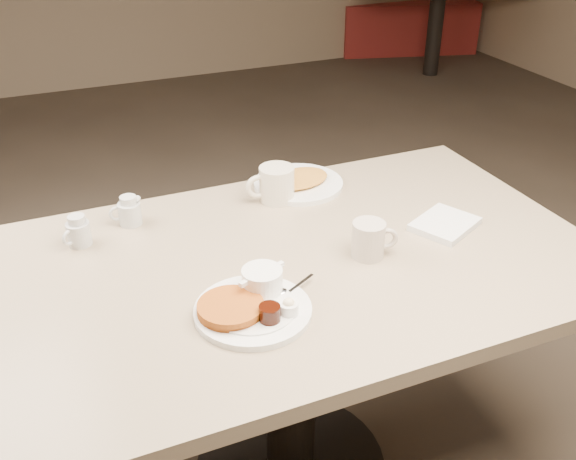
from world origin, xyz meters
name	(u,v)px	position (x,y,z in m)	size (l,w,h in m)	color
diner_table	(291,315)	(0.00, 0.00, 0.58)	(1.50, 0.90, 0.75)	tan
main_plate	(252,302)	(-0.16, -0.16, 0.77)	(0.33, 0.33, 0.07)	white
coffee_mug_near	(369,239)	(0.18, -0.06, 0.80)	(0.12, 0.10, 0.09)	beige
napkin	(445,224)	(0.43, -0.02, 0.76)	(0.20, 0.19, 0.02)	white
coffee_mug_far	(275,184)	(0.08, 0.30, 0.80)	(0.14, 0.10, 0.10)	beige
creamer_left	(78,232)	(-0.46, 0.27, 0.79)	(0.08, 0.07, 0.08)	beige
creamer_right	(129,212)	(-0.32, 0.32, 0.79)	(0.09, 0.08, 0.08)	silver
hash_plate	(298,182)	(0.18, 0.36, 0.76)	(0.32, 0.32, 0.04)	white
booth_back_right	(409,6)	(2.86, 3.98, 0.41)	(1.57, 1.72, 1.12)	maroon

